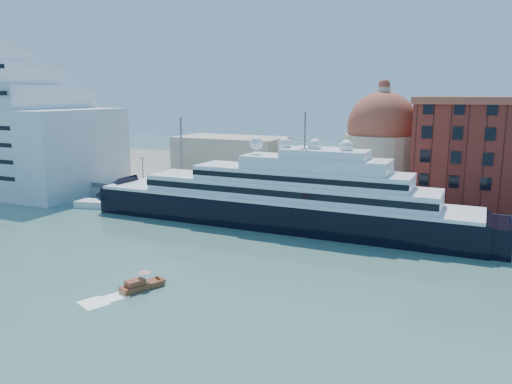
% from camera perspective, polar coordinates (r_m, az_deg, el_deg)
% --- Properties ---
extents(ground, '(400.00, 400.00, 0.00)m').
position_cam_1_polar(ground, '(84.49, -9.16, -6.80)').
color(ground, '#355C56').
rests_on(ground, ground).
extents(quay, '(180.00, 10.00, 2.50)m').
position_cam_1_polar(quay, '(112.91, 0.46, -1.43)').
color(quay, gray).
rests_on(quay, ground).
extents(land, '(260.00, 72.00, 2.00)m').
position_cam_1_polar(land, '(150.58, 6.91, 1.57)').
color(land, slate).
rests_on(land, ground).
extents(quay_fence, '(180.00, 0.10, 1.20)m').
position_cam_1_polar(quay_fence, '(108.52, -0.52, -0.94)').
color(quay_fence, slate).
rests_on(quay_fence, quay).
extents(superyacht, '(88.51, 12.27, 26.45)m').
position_cam_1_polar(superyacht, '(100.08, 0.88, -1.12)').
color(superyacht, black).
rests_on(superyacht, ground).
extents(service_barge, '(13.82, 7.19, 2.96)m').
position_cam_1_polar(service_barge, '(120.55, -16.82, -1.30)').
color(service_barge, white).
rests_on(service_barge, ground).
extents(water_taxi, '(4.13, 6.18, 2.79)m').
position_cam_1_polar(water_taxi, '(69.74, -13.01, -10.30)').
color(water_taxi, maroon).
rests_on(water_taxi, ground).
extents(church, '(66.00, 18.00, 25.50)m').
position_cam_1_polar(church, '(130.97, 7.33, 4.51)').
color(church, beige).
rests_on(church, land).
extents(lamp_posts, '(120.80, 2.40, 18.00)m').
position_cam_1_polar(lamp_posts, '(115.61, -5.63, 3.14)').
color(lamp_posts, slate).
rests_on(lamp_posts, quay).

